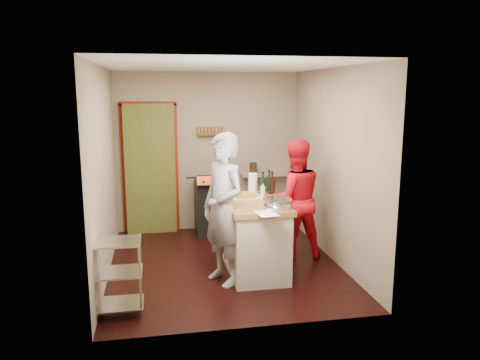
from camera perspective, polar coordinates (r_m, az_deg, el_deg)
name	(u,v)px	position (r m, az deg, el deg)	size (l,w,h in m)	color
floor	(224,264)	(6.40, -1.94, -10.19)	(3.50, 3.50, 0.00)	black
back_wall	(169,163)	(7.79, -8.62, 2.09)	(3.00, 0.44, 2.60)	gray
left_wall	(104,172)	(6.03, -16.27, 0.89)	(0.04, 3.50, 2.60)	gray
right_wall	(333,166)	(6.45, 11.29, 1.73)	(0.04, 3.50, 2.60)	gray
ceiling	(223,65)	(5.99, -2.11, 13.83)	(3.00, 3.50, 0.02)	white
stove	(214,206)	(7.62, -3.19, -3.22)	(0.60, 0.63, 1.00)	black
wire_shelving	(119,273)	(5.08, -14.57, -10.95)	(0.48, 0.40, 0.80)	silver
island	(255,235)	(6.00, 1.83, -6.69)	(0.73, 1.39, 1.24)	beige
person_stripe	(223,209)	(5.56, -2.04, -3.59)	(0.66, 0.44, 1.82)	silver
person_red	(295,199)	(6.47, 6.66, -2.36)	(0.81, 0.63, 1.66)	red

